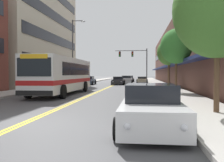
# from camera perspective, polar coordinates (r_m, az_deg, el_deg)

# --- Properties ---
(ground_plane) EXTENTS (240.00, 240.00, 0.00)m
(ground_plane) POSITION_cam_1_polar(r_m,az_deg,el_deg) (45.47, 1.33, -0.53)
(ground_plane) COLOR #4C4C4F
(sidewalk_left) EXTENTS (3.03, 106.00, 0.16)m
(sidewalk_left) POSITION_cam_1_polar(r_m,az_deg,el_deg) (46.62, -7.29, -0.39)
(sidewalk_left) COLOR #B2ADA5
(sidewalk_left) RESTS_ON ground_plane
(sidewalk_right) EXTENTS (3.03, 106.00, 0.16)m
(sidewalk_right) POSITION_cam_1_polar(r_m,az_deg,el_deg) (45.37, 10.19, -0.46)
(sidewalk_right) COLOR #B2ADA5
(sidewalk_right) RESTS_ON ground_plane
(centre_line) EXTENTS (0.34, 106.00, 0.01)m
(centre_line) POSITION_cam_1_polar(r_m,az_deg,el_deg) (45.47, 1.33, -0.53)
(centre_line) COLOR yellow
(centre_line) RESTS_ON ground_plane
(office_tower_left) EXTENTS (12.08, 23.75, 24.36)m
(office_tower_left) POSITION_cam_1_polar(r_m,az_deg,el_deg) (42.73, -20.73, 15.69)
(office_tower_left) COLOR beige
(office_tower_left) RESTS_ON ground_plane
(storefront_row_right) EXTENTS (9.10, 68.00, 10.01)m
(storefront_row_right) POSITION_cam_1_polar(r_m,az_deg,el_deg) (46.18, 17.39, 5.64)
(storefront_row_right) COLOR brown
(storefront_row_right) RESTS_ON ground_plane
(city_bus) EXTENTS (2.83, 11.53, 3.04)m
(city_bus) POSITION_cam_1_polar(r_m,az_deg,el_deg) (21.87, -11.18, 1.56)
(city_bus) COLOR silver
(city_bus) RESTS_ON ground_plane
(car_slate_blue_parked_left_mid) EXTENTS (2.17, 4.18, 1.34)m
(car_slate_blue_parked_left_mid) POSITION_cam_1_polar(r_m,az_deg,el_deg) (40.25, -5.51, 0.07)
(car_slate_blue_parked_left_mid) COLOR #475675
(car_slate_blue_parked_left_mid) RESTS_ON ground_plane
(car_white_parked_right_foreground) EXTENTS (2.07, 4.67, 1.42)m
(car_white_parked_right_foreground) POSITION_cam_1_polar(r_m,az_deg,el_deg) (8.01, 8.91, -6.27)
(car_white_parked_right_foreground) COLOR white
(car_white_parked_right_foreground) RESTS_ON ground_plane
(car_beige_parked_right_mid) EXTENTS (2.15, 4.31, 1.18)m
(car_beige_parked_right_mid) POSITION_cam_1_polar(r_m,az_deg,el_deg) (48.94, 6.88, 0.28)
(car_beige_parked_right_mid) COLOR #BCAD89
(car_beige_parked_right_mid) RESTS_ON ground_plane
(car_charcoal_moving_lead) EXTENTS (2.03, 4.53, 1.30)m
(car_charcoal_moving_lead) POSITION_cam_1_polar(r_m,az_deg,el_deg) (40.03, 1.47, 0.04)
(car_charcoal_moving_lead) COLOR #232328
(car_charcoal_moving_lead) RESTS_ON ground_plane
(car_dark_grey_moving_second) EXTENTS (1.97, 4.37, 1.34)m
(car_dark_grey_moving_second) POSITION_cam_1_polar(r_m,az_deg,el_deg) (54.89, 4.04, 0.49)
(car_dark_grey_moving_second) COLOR #38383D
(car_dark_grey_moving_second) RESTS_ON ground_plane
(car_silver_moving_third) EXTENTS (2.21, 4.52, 1.39)m
(car_silver_moving_third) POSITION_cam_1_polar(r_m,az_deg,el_deg) (46.86, 3.36, 0.33)
(car_silver_moving_third) COLOR #B7B7BC
(car_silver_moving_third) RESTS_ON ground_plane
(traffic_signal_mast) EXTENTS (5.64, 0.38, 6.14)m
(traffic_signal_mast) POSITION_cam_1_polar(r_m,az_deg,el_deg) (43.87, 5.42, 5.09)
(traffic_signal_mast) COLOR #47474C
(traffic_signal_mast) RESTS_ON ground_plane
(street_lamp_left_far) EXTENTS (1.90, 0.28, 9.24)m
(street_lamp_left_far) POSITION_cam_1_polar(r_m,az_deg,el_deg) (35.37, -8.65, 7.49)
(street_lamp_left_far) COLOR #47474C
(street_lamp_left_far) RESTS_ON ground_plane
(street_tree_right_near) EXTENTS (3.65, 3.65, 6.25)m
(street_tree_right_near) POSITION_cam_1_polar(r_m,az_deg,el_deg) (11.50, 22.98, 14.81)
(street_tree_right_near) COLOR brown
(street_tree_right_near) RESTS_ON sidewalk_right
(street_tree_right_mid) EXTENTS (2.75, 2.75, 5.49)m
(street_tree_right_mid) POSITION_cam_1_polar(r_m,az_deg,el_deg) (22.52, 14.47, 7.65)
(street_tree_right_mid) COLOR brown
(street_tree_right_mid) RESTS_ON sidewalk_right
(street_tree_right_far) EXTENTS (2.86, 2.86, 5.76)m
(street_tree_right_far) POSITION_cam_1_polar(r_m,az_deg,el_deg) (31.26, 12.87, 6.34)
(street_tree_right_far) COLOR brown
(street_tree_right_far) RESTS_ON sidewalk_right
(fire_hydrant) EXTENTS (0.30, 0.22, 0.86)m
(fire_hydrant) POSITION_cam_1_polar(r_m,az_deg,el_deg) (18.08, 12.37, -2.07)
(fire_hydrant) COLOR red
(fire_hydrant) RESTS_ON sidewalk_right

